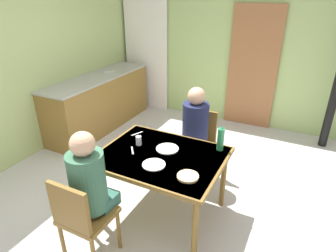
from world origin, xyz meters
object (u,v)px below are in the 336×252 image
Objects in this scene: dining_table at (161,161)px; person_far_diner at (195,124)px; person_near_diner at (89,180)px; chair_far_diner at (198,141)px; chair_near_diner at (82,217)px; water_bottle_green_near at (221,139)px; kitchen_counter at (100,102)px.

person_far_diner is (0.07, 0.69, 0.13)m from dining_table.
person_near_diner is 1.44m from person_far_diner.
person_near_diner is at bearing 76.17° from chair_far_diner.
chair_near_diner is at bearing 77.27° from chair_far_diner.
water_bottle_green_near is (0.78, 1.05, 0.07)m from person_near_diner.
person_near_diner is at bearing -52.30° from kitchen_counter.
chair_near_diner reaches higher than dining_table.
water_bottle_green_near is (0.78, 1.19, 0.35)m from chair_near_diner.
chair_far_diner is at bearing 76.17° from person_near_diner.
person_far_diner is at bearing 74.87° from person_near_diner.
person_far_diner is at bearing 83.93° from dining_table.
person_far_diner reaches higher than chair_far_diner.
person_near_diner is at bearing 90.00° from chair_near_diner.
kitchen_counter is 2.84m from chair_near_diner.
chair_far_diner is 1.13× the size of person_near_diner.
dining_table is at bearing 83.93° from person_far_diner.
dining_table is at bearing 70.05° from chair_near_diner.
dining_table is 1.57× the size of person_near_diner.
dining_table is 0.90m from chair_near_diner.
chair_far_diner reaches higher than dining_table.
chair_near_diner is 1.59m from person_far_diner.
dining_table is at bearing -143.15° from water_bottle_green_near.
person_near_diner and person_far_diner have the same top height.
person_far_diner reaches higher than water_bottle_green_near.
person_near_diner is at bearing -126.57° from water_bottle_green_near.
dining_table is at bearing -36.70° from kitchen_counter.
dining_table is at bearing 66.52° from person_near_diner.
chair_far_diner is 3.25× the size of water_bottle_green_near.
kitchen_counter is 2.46× the size of chair_near_diner.
chair_near_diner is 1.13× the size of person_near_diner.
water_bottle_green_near reaches higher than dining_table.
kitchen_counter reaches higher than chair_far_diner.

